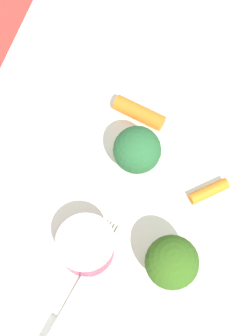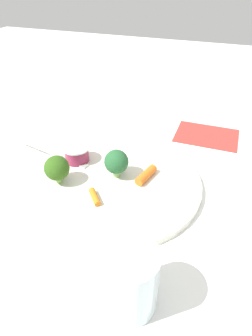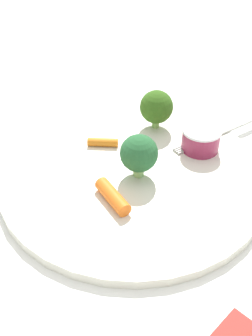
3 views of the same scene
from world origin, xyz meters
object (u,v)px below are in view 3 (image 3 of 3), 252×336
carrot_stick_0 (113,196)px  fork (229,129)px  broccoli_floret_0 (156,107)px  broccoli_floret_1 (140,153)px  plate (132,175)px  sauce_cup (201,139)px  carrot_stick_1 (103,142)px

carrot_stick_0 → fork: 0.21m
broccoli_floret_0 → broccoli_floret_1: same height
carrot_stick_0 → broccoli_floret_0: bearing=-156.1°
broccoli_floret_1 → fork: broccoli_floret_1 is taller
plate → sauce_cup: size_ratio=6.33×
plate → sauce_cup: (-0.09, 0.03, 0.02)m
sauce_cup → fork: (-0.06, 0.00, -0.01)m
broccoli_floret_1 → carrot_stick_1: 0.08m
broccoli_floret_0 → broccoli_floret_1: (0.09, 0.05, 0.00)m
broccoli_floret_1 → carrot_stick_1: bearing=-96.9°
plate → fork: fork is taller
plate → carrot_stick_1: bearing=-99.9°
broccoli_floret_0 → sauce_cup: bearing=91.2°
sauce_cup → carrot_stick_1: sauce_cup is taller
broccoli_floret_0 → carrot_stick_1: 0.09m
broccoli_floret_0 → broccoli_floret_1: 0.10m
broccoli_floret_1 → sauce_cup: bearing=167.1°
broccoli_floret_0 → carrot_stick_1: size_ratio=1.38×
broccoli_floret_0 → carrot_stick_0: 0.16m
broccoli_floret_1 → broccoli_floret_0: bearing=-149.3°
plate → fork: size_ratio=1.66×
carrot_stick_0 → sauce_cup: bearing=176.2°
broccoli_floret_1 → fork: size_ratio=0.29×
sauce_cup → broccoli_floret_0: 0.07m
plate → carrot_stick_0: bearing=21.4°
plate → carrot_stick_1: size_ratio=8.11×
plate → fork: (-0.15, 0.03, 0.01)m
broccoli_floret_1 → carrot_stick_1: size_ratio=1.39×
broccoli_floret_1 → fork: (-0.15, 0.02, -0.03)m
plate → carrot_stick_1: carrot_stick_1 is taller
sauce_cup → fork: sauce_cup is taller
plate → carrot_stick_0: size_ratio=5.97×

